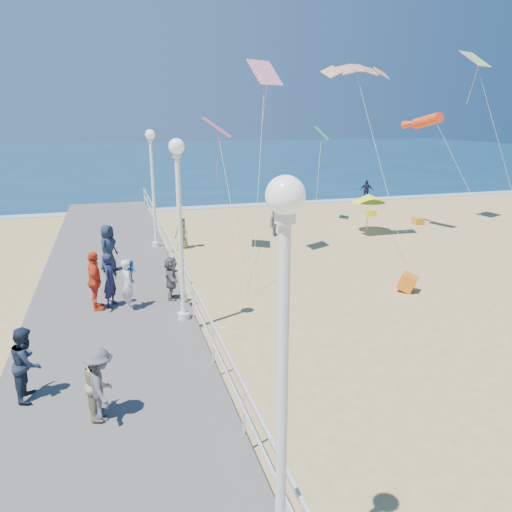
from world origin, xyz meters
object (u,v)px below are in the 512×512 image
object	(u,v)px
beach_walker_a	(275,220)
box_kite	(407,284)
spectator_4	(108,248)
spectator_7	(27,363)
spectator_5	(171,278)
lamp_post_near	(283,351)
woman_holding_toddler	(128,285)
spectator_2	(100,384)
spectator_3	(95,281)
beach_umbrella	(369,198)
lamp_post_mid	(179,212)
lamp_post_far	(152,176)
spectator_0	(110,280)
toddler_held	(132,271)
beach_chair_right	(371,213)
beach_walker_b	(367,190)
spectator_1	(98,383)
beach_chair_left	(418,221)
beach_walker_c	(182,233)

from	to	relation	value
beach_walker_a	box_kite	size ratio (longest dim) A/B	2.82
spectator_4	spectator_7	distance (m)	9.20
spectator_7	spectator_5	bearing A→B (deg)	-32.06
lamp_post_near	woman_holding_toddler	bearing A→B (deg)	98.51
spectator_2	spectator_3	world-z (taller)	spectator_3
spectator_2	beach_umbrella	distance (m)	20.71
woman_holding_toddler	lamp_post_mid	bearing A→B (deg)	-137.48
lamp_post_far	box_kite	world-z (taller)	lamp_post_far
spectator_0	spectator_7	size ratio (longest dim) A/B	1.07
lamp_post_mid	lamp_post_near	bearing A→B (deg)	-90.00
toddler_held	spectator_0	xyz separation A→B (m)	(-0.68, 0.28, -0.34)
beach_walker_a	beach_chair_right	xyz separation A→B (m)	(7.67, 3.46, -0.64)
lamp_post_far	beach_umbrella	size ratio (longest dim) A/B	2.49
spectator_3	beach_walker_b	distance (m)	26.83
lamp_post_mid	spectator_1	world-z (taller)	lamp_post_mid
spectator_4	beach_umbrella	bearing A→B (deg)	-38.90
spectator_0	spectator_2	world-z (taller)	spectator_0
toddler_held	spectator_2	world-z (taller)	toddler_held
spectator_5	beach_walker_a	xyz separation A→B (m)	(6.69, 9.27, -0.29)
toddler_held	lamp_post_mid	bearing A→B (deg)	-143.61
lamp_post_far	spectator_5	bearing A→B (deg)	-91.03
spectator_1	box_kite	world-z (taller)	spectator_1
beach_chair_left	lamp_post_far	bearing A→B (deg)	-171.16
spectator_4	beach_walker_c	xyz separation A→B (m)	(3.44, 4.13, -0.57)
beach_walker_b	beach_umbrella	distance (m)	10.88
lamp_post_far	toddler_held	size ratio (longest dim) A/B	7.35
spectator_3	beach_walker_a	world-z (taller)	spectator_3
spectator_1	beach_umbrella	xyz separation A→B (m)	(14.13, 15.03, 0.79)
woman_holding_toddler	beach_chair_right	xyz separation A→B (m)	(15.77, 13.29, -1.02)
beach_walker_a	spectator_2	bearing A→B (deg)	-160.42
spectator_0	beach_walker_b	bearing A→B (deg)	-19.88
spectator_5	beach_walker_b	world-z (taller)	spectator_5
beach_walker_b	spectator_0	bearing A→B (deg)	72.98
beach_umbrella	spectator_4	bearing A→B (deg)	-160.73
woman_holding_toddler	spectator_3	world-z (taller)	spectator_3
beach_walker_c	spectator_5	bearing A→B (deg)	-56.96
spectator_1	beach_chair_left	bearing A→B (deg)	-48.32
toddler_held	spectator_5	world-z (taller)	toddler_held
lamp_post_far	beach_chair_left	bearing A→B (deg)	8.84
beach_walker_a	beach_umbrella	distance (m)	5.36
spectator_3	beach_chair_right	world-z (taller)	spectator_3
lamp_post_mid	spectator_3	size ratio (longest dim) A/B	2.81
spectator_2	beach_chair_right	xyz separation A→B (m)	(16.54, 19.23, -0.97)
woman_holding_toddler	toddler_held	size ratio (longest dim) A/B	2.26
spectator_1	spectator_7	world-z (taller)	spectator_7
spectator_4	box_kite	bearing A→B (deg)	-80.98
spectator_2	spectator_4	size ratio (longest dim) A/B	0.82
spectator_7	beach_chair_left	xyz separation A→B (m)	(19.52, 14.84, -1.02)
lamp_post_near	lamp_post_far	distance (m)	18.00
spectator_3	beach_chair_left	world-z (taller)	spectator_3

